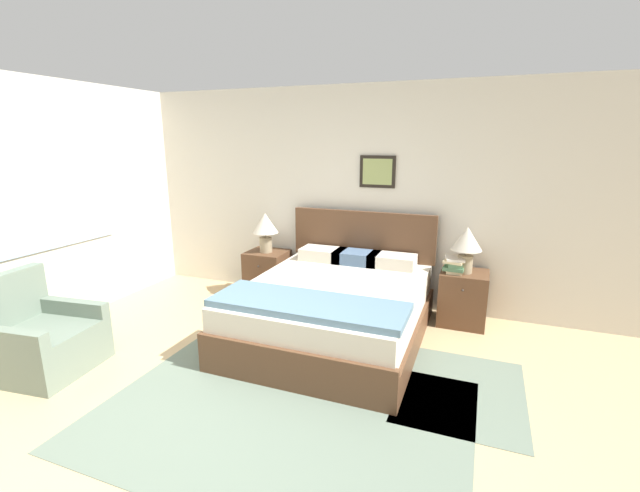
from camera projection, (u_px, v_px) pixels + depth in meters
The scene contains 16 objects.
ground_plane at pixel (204, 446), 2.83m from camera, with size 16.00×16.00×0.00m, color tan.
wall_back at pixel (345, 197), 5.21m from camera, with size 7.72×0.09×2.60m.
wall_left at pixel (75, 202), 4.78m from camera, with size 0.08×5.35×2.60m.
area_rug_main at pixel (281, 414), 3.16m from camera, with size 2.70×1.92×0.01m.
area_rug_bedside at pixel (462, 390), 3.46m from camera, with size 0.96×1.24×0.01m.
bed at pixel (335, 307), 4.35m from camera, with size 1.73×2.12×1.15m.
armchair at pixel (38, 340), 3.74m from camera, with size 0.88×0.84×0.85m.
nightstand_near_window at pixel (268, 274), 5.51m from camera, with size 0.50×0.47×0.59m.
nightstand_by_door at pixel (463, 298), 4.67m from camera, with size 0.50×0.47×0.59m.
table_lamp_near_window at pixel (265, 226), 5.34m from camera, with size 0.32×0.32×0.50m.
table_lamp_by_door at pixel (467, 243), 4.50m from camera, with size 0.32×0.32×0.50m.
book_thick_bottom at pixel (454, 271), 4.59m from camera, with size 0.18×0.24×0.03m.
book_hardcover_middle at pixel (454, 267), 4.58m from camera, with size 0.23×0.26×0.04m.
book_novel_upper at pixel (455, 264), 4.57m from camera, with size 0.18×0.26×0.04m.
book_slim_near_top at pixel (455, 261), 4.56m from camera, with size 0.23×0.28×0.03m.
book_paperback_top at pixel (455, 258), 4.56m from camera, with size 0.22×0.27×0.02m.
Camera 1 is at (1.59, -1.98, 1.97)m, focal length 24.00 mm.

